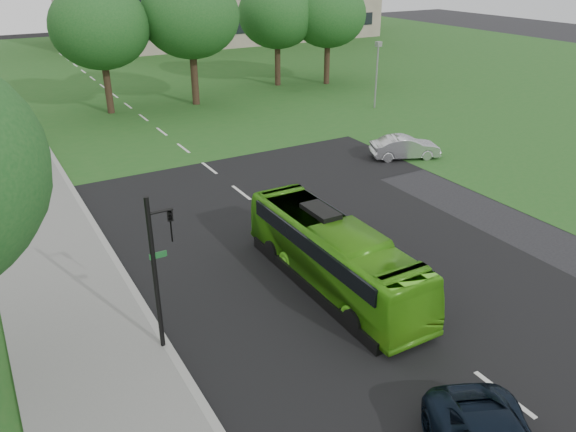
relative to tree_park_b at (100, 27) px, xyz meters
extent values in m
plane|color=black|center=(1.64, -28.51, -6.04)|extent=(160.00, 160.00, 0.00)
cube|color=black|center=(1.64, -8.51, -6.03)|extent=(14.00, 120.00, 0.01)
cube|color=black|center=(1.64, -14.51, -6.02)|extent=(80.00, 12.00, 0.01)
cube|color=silver|center=(1.64, -13.51, -6.02)|extent=(0.15, 90.00, 0.01)
cube|color=#21571D|center=(1.64, 16.49, -6.02)|extent=(120.00, 60.00, 0.01)
cylinder|color=black|center=(0.00, 0.00, -4.38)|extent=(0.50, 0.50, 3.32)
ellipsoid|color=#1A4F1D|center=(0.00, 0.00, 0.01)|extent=(6.83, 6.83, 5.80)
cylinder|color=black|center=(6.40, -0.62, -4.22)|extent=(0.55, 0.55, 3.63)
ellipsoid|color=#1A4F1D|center=(6.40, -0.62, 0.48)|extent=(7.22, 7.22, 6.13)
cylinder|color=black|center=(15.26, 2.26, -4.38)|extent=(0.50, 0.50, 3.31)
ellipsoid|color=#1A4F1D|center=(15.26, 2.26, -0.06)|extent=(6.66, 6.66, 5.66)
cylinder|color=black|center=(19.35, 0.63, -4.39)|extent=(0.50, 0.50, 3.30)
ellipsoid|color=#1A4F1D|center=(19.35, 0.63, -0.14)|extent=(6.50, 6.50, 5.52)
imported|color=#4EB119|center=(0.77, -27.69, -4.82)|extent=(2.06, 8.73, 2.43)
imported|color=silver|center=(11.96, -18.51, -5.40)|extent=(4.11, 2.68, 1.28)
cylinder|color=black|center=(-5.56, -28.14, -3.59)|extent=(0.14, 0.14, 4.89)
cylinder|color=black|center=(-5.22, -28.14, -1.64)|extent=(0.68, 0.08, 0.08)
imported|color=black|center=(-4.97, -28.14, -2.12)|extent=(0.20, 0.23, 0.98)
cube|color=#195926|center=(-5.41, -28.14, -2.91)|extent=(0.49, 0.04, 0.18)
cylinder|color=gray|center=(17.64, -8.51, -3.75)|extent=(0.14, 0.14, 4.57)
cube|color=gray|center=(17.64, -8.51, -1.35)|extent=(0.40, 0.34, 0.34)
camera|label=1|loc=(-9.06, -41.55, 4.57)|focal=35.00mm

